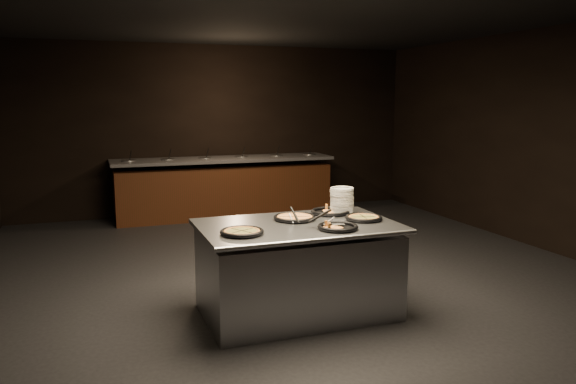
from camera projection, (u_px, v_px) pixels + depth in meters
name	position (u px, v px, depth m)	size (l,w,h in m)	color
room	(298.00, 148.00, 6.07)	(7.02, 8.02, 2.92)	black
salad_bar	(225.00, 191.00, 9.54)	(3.70, 0.83, 1.18)	#4D2012
serving_counter	(297.00, 271.00, 5.19)	(1.80, 1.16, 0.86)	#B6B9BE
plate_stack	(342.00, 200.00, 5.59)	(0.23, 0.23, 0.25)	silver
pan_veggie_whole	(242.00, 232.00, 4.71)	(0.37, 0.37, 0.04)	black
pan_cheese_whole	(295.00, 218.00, 5.28)	(0.40, 0.40, 0.04)	black
pan_cheese_slices_a	(330.00, 212.00, 5.57)	(0.39, 0.39, 0.04)	black
pan_cheese_slices_b	(338.00, 227.00, 4.90)	(0.36, 0.36, 0.04)	black
pan_veggie_slices	(364.00, 218.00, 5.27)	(0.35, 0.35, 0.04)	black
server_left	(293.00, 216.00, 5.09)	(0.09, 0.31, 0.15)	#B6B9BE
server_right	(325.00, 218.00, 4.97)	(0.33, 0.12, 0.16)	#B6B9BE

